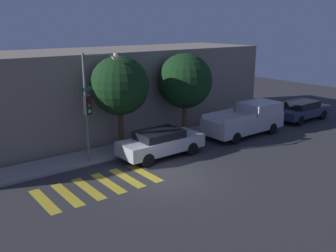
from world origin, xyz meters
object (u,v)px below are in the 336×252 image
(sedan_near_corner, at_px, (161,142))
(pickup_truck, at_px, (247,119))
(tree_near_corner, at_px, (120,86))
(traffic_light_pole, at_px, (94,94))
(tree_midblock, at_px, (185,81))
(sedan_middle, at_px, (302,110))

(sedan_near_corner, bearing_deg, pickup_truck, 0.00)
(pickup_truck, distance_m, tree_near_corner, 8.52)
(traffic_light_pole, distance_m, tree_midblock, 6.60)
(traffic_light_pole, height_order, pickup_truck, traffic_light_pole)
(sedan_near_corner, distance_m, tree_midblock, 4.88)
(traffic_light_pole, bearing_deg, pickup_truck, -7.39)
(traffic_light_pole, distance_m, sedan_middle, 16.10)
(sedan_near_corner, relative_size, tree_midblock, 0.90)
(tree_midblock, bearing_deg, pickup_truck, -33.99)
(pickup_truck, height_order, tree_near_corner, tree_near_corner)
(sedan_middle, bearing_deg, tree_near_corner, 170.95)
(traffic_light_pole, distance_m, pickup_truck, 10.20)
(sedan_near_corner, relative_size, sedan_middle, 1.00)
(sedan_near_corner, bearing_deg, tree_midblock, 32.45)
(traffic_light_pole, relative_size, sedan_middle, 1.18)
(tree_near_corner, relative_size, tree_midblock, 1.02)
(pickup_truck, height_order, sedan_middle, pickup_truck)
(sedan_near_corner, bearing_deg, traffic_light_pole, 157.55)
(sedan_near_corner, distance_m, pickup_truck, 6.73)
(traffic_light_pole, xyz_separation_m, sedan_middle, (15.81, -1.27, -2.76))
(sedan_middle, bearing_deg, traffic_light_pole, 175.41)
(sedan_middle, relative_size, tree_midblock, 0.90)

